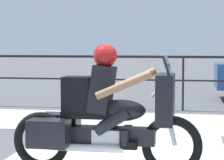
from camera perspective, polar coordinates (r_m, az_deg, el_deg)
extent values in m
cube|color=#B7B2A8|center=(8.87, 9.00, -5.60)|extent=(44.00, 2.40, 0.01)
cube|color=black|center=(10.54, 9.31, 2.99)|extent=(36.00, 0.04, 0.06)
cube|color=black|center=(10.57, 9.27, -0.06)|extent=(36.00, 0.03, 0.04)
cylinder|color=black|center=(10.57, 9.26, -0.41)|extent=(0.05, 0.05, 1.32)
torus|color=black|center=(5.28, 7.82, -8.52)|extent=(0.72, 0.11, 0.72)
torus|color=black|center=(5.59, -9.23, -7.81)|extent=(0.72, 0.11, 0.72)
cube|color=black|center=(5.36, -0.96, -7.20)|extent=(1.24, 0.22, 0.20)
cube|color=silver|center=(5.36, -0.61, -7.74)|extent=(0.34, 0.26, 0.26)
ellipsoid|color=black|center=(5.27, 1.13, -3.97)|extent=(0.61, 0.30, 0.26)
cube|color=black|center=(5.35, -2.67, -4.50)|extent=(0.72, 0.28, 0.08)
cube|color=black|center=(5.19, 7.00, -2.46)|extent=(0.20, 0.60, 0.59)
cube|color=#1E232B|center=(5.16, 7.26, 1.89)|extent=(0.10, 0.51, 0.24)
cylinder|color=silver|center=(5.20, 5.46, -1.88)|extent=(0.04, 0.70, 0.04)
cylinder|color=silver|center=(5.27, -3.40, -8.84)|extent=(0.89, 0.09, 0.09)
cube|color=black|center=(5.28, -8.27, -6.89)|extent=(0.48, 0.28, 0.33)
cube|color=black|center=(5.73, -6.73, -5.98)|extent=(0.48, 0.28, 0.33)
cylinder|color=silver|center=(5.23, 7.52, -5.52)|extent=(0.19, 0.06, 0.56)
cube|color=black|center=(5.28, -1.31, -1.19)|extent=(0.32, 0.36, 0.59)
sphere|color=#8C6647|center=(5.25, -0.89, 3.00)|extent=(0.23, 0.23, 0.23)
sphere|color=#B21919|center=(5.25, -0.89, 3.22)|extent=(0.29, 0.29, 0.29)
cylinder|color=black|center=(5.16, 0.00, -5.51)|extent=(0.44, 0.13, 0.34)
cylinder|color=black|center=(5.17, 1.65, -7.53)|extent=(0.11, 0.11, 0.18)
cube|color=black|center=(5.18, 2.20, -8.52)|extent=(0.20, 0.10, 0.09)
cylinder|color=black|center=(5.45, 0.57, -4.97)|extent=(0.44, 0.13, 0.34)
cylinder|color=black|center=(5.46, 2.13, -6.88)|extent=(0.11, 0.11, 0.18)
cube|color=black|center=(5.47, 2.65, -7.82)|extent=(0.20, 0.10, 0.09)
cylinder|color=#8C6647|center=(4.92, 1.55, -0.67)|extent=(0.66, 0.09, 0.35)
cylinder|color=#8C6647|center=(5.51, 2.50, -0.12)|extent=(0.66, 0.09, 0.35)
cube|color=black|center=(5.35, -4.46, -1.84)|extent=(0.35, 0.32, 0.43)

